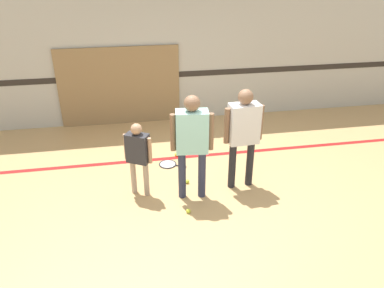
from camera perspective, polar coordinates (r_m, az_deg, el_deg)
ground_plane at (r=5.80m, az=1.47°, el=-8.09°), size 16.00×16.00×0.00m
wall_back at (r=8.06m, az=-3.02°, el=14.48°), size 16.00×0.07×3.20m
wall_panel at (r=8.14m, az=-10.94°, el=8.59°), size 2.53×0.05×1.67m
floor_stripe at (r=6.88m, az=-0.69°, el=-1.95°), size 14.40×0.10×0.01m
person_instructor at (r=5.31m, az=-0.00°, el=1.07°), size 0.62×0.30×1.63m
person_student_left at (r=5.56m, az=-8.24°, el=-1.19°), size 0.40×0.32×1.18m
person_student_right at (r=5.64m, az=7.85°, el=2.31°), size 0.61×0.28×1.61m
racket_spare_on_floor at (r=6.64m, az=-3.60°, el=-3.09°), size 0.52×0.42×0.03m
tennis_ball_near_instructor at (r=5.46m, az=-0.56°, el=-10.17°), size 0.07×0.07×0.07m
tennis_ball_by_spare_racket at (r=6.89m, az=-2.40°, el=-1.64°), size 0.07×0.07×0.07m
tennis_ball_stray_left at (r=6.10m, az=-0.74°, el=-5.72°), size 0.07×0.07×0.07m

